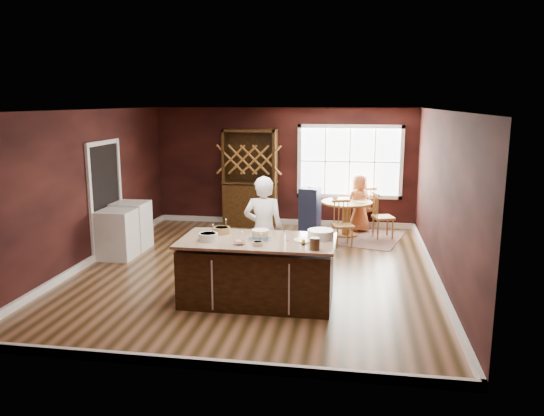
{
  "coord_description": "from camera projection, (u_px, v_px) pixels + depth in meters",
  "views": [
    {
      "loc": [
        1.65,
        -8.55,
        2.84
      ],
      "look_at": [
        0.25,
        0.19,
        1.05
      ],
      "focal_mm": 35.0,
      "sensor_mm": 36.0,
      "label": 1
    }
  ],
  "objects": [
    {
      "name": "layer_cake",
      "position": [
        260.0,
        235.0,
        7.48
      ],
      "size": [
        0.34,
        0.34,
        0.14
      ],
      "primitive_type": null,
      "color": "white",
      "rests_on": "kitchen_island"
    },
    {
      "name": "room_shell",
      "position": [
        255.0,
        192.0,
        8.83
      ],
      "size": [
        7.0,
        7.0,
        7.0
      ],
      "color": "brown",
      "rests_on": "ground"
    },
    {
      "name": "toy_figurine",
      "position": [
        303.0,
        242.0,
        7.17
      ],
      "size": [
        0.05,
        0.05,
        0.09
      ],
      "primitive_type": null,
      "color": "yellow",
      "rests_on": "kitchen_island"
    },
    {
      "name": "table_cup",
      "position": [
        335.0,
        198.0,
        11.38
      ],
      "size": [
        0.15,
        0.15,
        0.1
      ],
      "primitive_type": "imported",
      "rotation": [
        0.0,
        0.0,
        0.28
      ],
      "color": "silver",
      "rests_on": "dining_table"
    },
    {
      "name": "stoneware_crock",
      "position": [
        315.0,
        244.0,
        6.96
      ],
      "size": [
        0.14,
        0.14,
        0.16
      ],
      "primitive_type": "cylinder",
      "color": "#4E3A20",
      "rests_on": "kitchen_island"
    },
    {
      "name": "hutch",
      "position": [
        250.0,
        178.0,
        12.11
      ],
      "size": [
        1.21,
        0.5,
        2.22
      ],
      "primitive_type": "cube",
      "color": "black",
      "rests_on": "ground"
    },
    {
      "name": "dryer",
      "position": [
        131.0,
        226.0,
        10.3
      ],
      "size": [
        0.64,
        0.62,
        0.93
      ],
      "primitive_type": "cube",
      "color": "silver",
      "rests_on": "ground"
    },
    {
      "name": "table_plate",
      "position": [
        361.0,
        202.0,
        11.1
      ],
      "size": [
        0.22,
        0.22,
        0.02
      ],
      "primitive_type": "cylinder",
      "color": "beige",
      "rests_on": "dining_table"
    },
    {
      "name": "doorway",
      "position": [
        106.0,
        200.0,
        9.93
      ],
      "size": [
        0.08,
        1.26,
        2.13
      ],
      "primitive_type": null,
      "color": "white",
      "rests_on": "room_shell"
    },
    {
      "name": "seated_woman",
      "position": [
        359.0,
        203.0,
        11.63
      ],
      "size": [
        0.74,
        0.67,
        1.28
      ],
      "primitive_type": "imported",
      "rotation": [
        0.0,
        0.0,
        3.69
      ],
      "color": "#BA6436",
      "rests_on": "ground"
    },
    {
      "name": "chair_east",
      "position": [
        383.0,
        215.0,
        11.1
      ],
      "size": [
        0.5,
        0.51,
        0.99
      ],
      "primitive_type": null,
      "rotation": [
        0.0,
        0.0,
        1.86
      ],
      "color": "olive",
      "rests_on": "ground"
    },
    {
      "name": "high_chair",
      "position": [
        310.0,
        209.0,
        11.69
      ],
      "size": [
        0.48,
        0.48,
        1.02
      ],
      "primitive_type": null,
      "rotation": [
        0.0,
        0.0,
        -0.2
      ],
      "color": "black",
      "rests_on": "ground"
    },
    {
      "name": "dining_table",
      "position": [
        346.0,
        211.0,
        11.28
      ],
      "size": [
        1.08,
        1.08,
        0.75
      ],
      "color": "brown",
      "rests_on": "ground"
    },
    {
      "name": "bowl_yellow",
      "position": [
        222.0,
        230.0,
        7.83
      ],
      "size": [
        0.25,
        0.25,
        0.09
      ],
      "primitive_type": "cylinder",
      "color": "olive",
      "rests_on": "kitchen_island"
    },
    {
      "name": "washer",
      "position": [
        117.0,
        234.0,
        9.69
      ],
      "size": [
        0.62,
        0.6,
        0.9
      ],
      "primitive_type": "cube",
      "color": "white",
      "rests_on": "ground"
    },
    {
      "name": "chair_south",
      "position": [
        343.0,
        224.0,
        10.48
      ],
      "size": [
        0.48,
        0.47,
        0.92
      ],
      "primitive_type": null,
      "rotation": [
        0.0,
        0.0,
        0.3
      ],
      "color": "#8D5D20",
      "rests_on": "ground"
    },
    {
      "name": "drinking_glass",
      "position": [
        287.0,
        236.0,
        7.4
      ],
      "size": [
        0.08,
        0.08,
        0.15
      ],
      "primitive_type": "cylinder",
      "color": "white",
      "rests_on": "kitchen_island"
    },
    {
      "name": "chair_north",
      "position": [
        365.0,
        207.0,
        12.03
      ],
      "size": [
        0.53,
        0.53,
        0.96
      ],
      "primitive_type": null,
      "rotation": [
        0.0,
        0.0,
        3.61
      ],
      "color": "brown",
      "rests_on": "ground"
    },
    {
      "name": "white_tub",
      "position": [
        321.0,
        234.0,
        7.52
      ],
      "size": [
        0.37,
        0.37,
        0.13
      ],
      "primitive_type": "cylinder",
      "color": "white",
      "rests_on": "kitchen_island"
    },
    {
      "name": "rug",
      "position": [
        346.0,
        235.0,
        11.39
      ],
      "size": [
        2.63,
        2.27,
        0.01
      ],
      "primitive_type": "cube",
      "rotation": [
        0.0,
        0.0,
        -0.26
      ],
      "color": "brown",
      "rests_on": "ground"
    },
    {
      "name": "bowl_pink",
      "position": [
        239.0,
        243.0,
        7.21
      ],
      "size": [
        0.16,
        0.16,
        0.06
      ],
      "primitive_type": "cylinder",
      "color": "silver",
      "rests_on": "kitchen_island"
    },
    {
      "name": "bowl_olive",
      "position": [
        258.0,
        244.0,
        7.17
      ],
      "size": [
        0.15,
        0.15,
        0.06
      ],
      "primitive_type": "cylinder",
      "color": "#F5E6CC",
      "rests_on": "kitchen_island"
    },
    {
      "name": "bowl_blue",
      "position": [
        208.0,
        237.0,
        7.43
      ],
      "size": [
        0.27,
        0.27,
        0.1
      ],
      "primitive_type": "cylinder",
      "color": "silver",
      "rests_on": "kitchen_island"
    },
    {
      "name": "window",
      "position": [
        350.0,
        162.0,
        11.93
      ],
      "size": [
        2.36,
        0.1,
        1.66
      ],
      "primitive_type": null,
      "color": "white",
      "rests_on": "room_shell"
    },
    {
      "name": "toddler",
      "position": [
        313.0,
        195.0,
        11.68
      ],
      "size": [
        0.18,
        0.14,
        0.26
      ],
      "primitive_type": null,
      "color": "#8CA5BF",
      "rests_on": "high_chair"
    },
    {
      "name": "kitchen_island",
      "position": [
        258.0,
        272.0,
        7.59
      ],
      "size": [
        2.2,
        1.15,
        0.92
      ],
      "color": "#3F2C0F",
      "rests_on": "ground"
    },
    {
      "name": "baker",
      "position": [
        264.0,
        231.0,
        8.25
      ],
      "size": [
        0.63,
        0.41,
        1.72
      ],
      "primitive_type": "imported",
      "rotation": [
        0.0,
        0.0,
        3.14
      ],
      "color": "white",
      "rests_on": "ground"
    },
    {
      "name": "dinner_plate",
      "position": [
        304.0,
        240.0,
        7.41
      ],
      "size": [
        0.3,
        0.3,
        0.02
      ],
      "primitive_type": "cylinder",
      "color": "#F7E8A7",
      "rests_on": "kitchen_island"
    }
  ]
}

